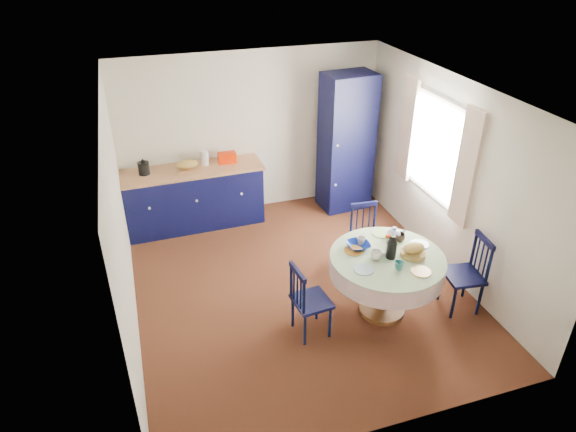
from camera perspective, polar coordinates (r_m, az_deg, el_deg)
The scene contains 17 objects.
floor at distance 6.62m, azimuth 1.15°, elevation -7.76°, with size 4.50×4.50×0.00m, color black.
ceiling at distance 5.47m, azimuth 1.42°, elevation 13.48°, with size 4.50×4.50×0.00m, color white.
wall_back at distance 7.92m, azimuth -4.07°, elevation 9.13°, with size 4.00×0.02×2.50m, color beige.
wall_left at distance 5.69m, azimuth -18.14°, elevation -1.14°, with size 0.02×4.50×2.50m, color beige.
wall_right at distance 6.80m, azimuth 17.48°, elevation 4.16°, with size 0.02×4.50×2.50m, color beige.
window at distance 6.89m, azimuth 16.14°, elevation 7.22°, with size 0.10×1.74×1.45m.
kitchen_counter at distance 7.81m, azimuth -10.47°, elevation 2.19°, with size 2.10×0.70×1.17m.
pantry_cabinet at distance 8.05m, azimuth 6.49°, elevation 8.06°, with size 0.79×0.60×2.15m.
dining_table at distance 5.95m, azimuth 10.96°, elevation -5.40°, with size 1.30×1.30×1.06m.
chair_left at distance 5.68m, azimuth 2.28°, elevation -9.34°, with size 0.42×0.44×0.90m.
chair_far at distance 6.83m, azimuth 8.59°, elevation -2.25°, with size 0.43×0.41×0.89m.
chair_right at distance 6.36m, azimuth 19.23°, elevation -6.04°, with size 0.46×0.48×0.96m.
mug_a at distance 5.78m, azimuth 9.75°, elevation -4.30°, with size 0.13×0.13×0.10m, color silver.
mug_b at distance 5.67m, azimuth 12.20°, elevation -5.39°, with size 0.10×0.10×0.10m, color #2C7474.
mug_c at distance 6.15m, azimuth 12.30°, elevation -2.33°, with size 0.13×0.13×0.10m, color black.
mug_d at distance 6.01m, azimuth 8.12°, elevation -2.76°, with size 0.10×0.10×0.10m, color silver.
cobalt_bowl at distance 5.95m, azimuth 7.80°, elevation -3.28°, with size 0.27×0.27×0.07m, color navy.
Camera 1 is at (-1.73, -4.96, 4.04)m, focal length 32.00 mm.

